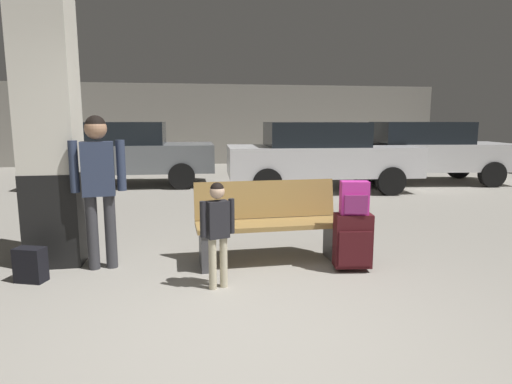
# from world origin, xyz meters

# --- Properties ---
(ground_plane) EXTENTS (18.00, 18.00, 0.10)m
(ground_plane) POSITION_xyz_m (0.00, 4.00, -0.05)
(ground_plane) COLOR gray
(garage_back_wall) EXTENTS (18.00, 0.12, 2.80)m
(garage_back_wall) POSITION_xyz_m (0.00, 12.86, 1.40)
(garage_back_wall) COLOR gray
(garage_back_wall) RESTS_ON ground_plane
(structural_pillar) EXTENTS (0.57, 0.57, 2.84)m
(structural_pillar) POSITION_xyz_m (-1.86, 2.07, 1.41)
(structural_pillar) COLOR black
(structural_pillar) RESTS_ON ground_plane
(bench) EXTENTS (1.61, 0.57, 0.89)m
(bench) POSITION_xyz_m (0.44, 1.67, 0.44)
(bench) COLOR #9E7A42
(bench) RESTS_ON ground_plane
(suitcase) EXTENTS (0.40, 0.27, 0.60)m
(suitcase) POSITION_xyz_m (1.24, 1.23, 0.32)
(suitcase) COLOR #471419
(suitcase) RESTS_ON ground_plane
(backpack_bright) EXTENTS (0.31, 0.23, 0.34)m
(backpack_bright) POSITION_xyz_m (1.24, 1.22, 0.77)
(backpack_bright) COLOR #D833A5
(backpack_bright) RESTS_ON suitcase
(child) EXTENTS (0.33, 0.19, 1.00)m
(child) POSITION_xyz_m (-0.18, 0.98, 0.62)
(child) COLOR beige
(child) RESTS_ON ground_plane
(adult) EXTENTS (0.55, 0.23, 1.61)m
(adult) POSITION_xyz_m (-1.34, 1.75, 0.99)
(adult) COLOR #38383D
(adult) RESTS_ON ground_plane
(backpack_dark_floor) EXTENTS (0.32, 0.26, 0.34)m
(backpack_dark_floor) POSITION_xyz_m (-1.96, 1.46, 0.17)
(backpack_dark_floor) COLOR black
(backpack_dark_floor) RESTS_ON ground_plane
(parked_car_far) EXTENTS (4.14, 1.87, 1.51)m
(parked_car_far) POSITION_xyz_m (-1.81, 7.91, 0.81)
(parked_car_far) COLOR slate
(parked_car_far) RESTS_ON ground_plane
(parked_car_near) EXTENTS (4.20, 2.01, 1.51)m
(parked_car_near) POSITION_xyz_m (2.53, 6.40, 0.81)
(parked_car_near) COLOR silver
(parked_car_near) RESTS_ON ground_plane
(parked_car_side) EXTENTS (4.29, 2.23, 1.51)m
(parked_car_side) POSITION_xyz_m (5.46, 7.14, 0.81)
(parked_car_side) COLOR silver
(parked_car_side) RESTS_ON ground_plane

